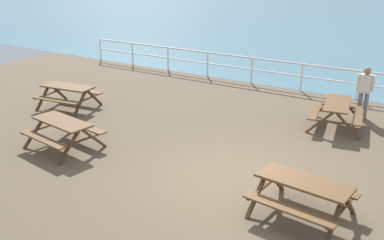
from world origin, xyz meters
TOP-DOWN VIEW (x-y plane):
  - ground_plane at (0.00, 0.00)m, footprint 30.00×24.00m
  - seaward_railing at (-0.00, 7.75)m, footprint 23.07×0.07m
  - picnic_table_near_right at (-7.09, 1.53)m, footprint 1.98×1.74m
  - picnic_table_mid_centre at (-4.65, -0.90)m, footprint 1.98×1.75m
  - picnic_table_far_left at (1.82, -0.72)m, footprint 1.94×1.70m
  - picnic_table_far_right at (1.12, 4.53)m, footprint 1.80×2.03m
  - visitor at (1.61, 5.80)m, footprint 0.53×0.25m

SIDE VIEW (x-z plane):
  - ground_plane at x=0.00m, z-range -0.20..0.00m
  - picnic_table_near_right at x=-7.09m, z-range 0.19..0.98m
  - picnic_table_mid_centre at x=-4.65m, z-range 0.19..0.98m
  - picnic_table_far_left at x=1.82m, z-range 0.19..0.98m
  - picnic_table_far_right at x=1.12m, z-range 0.19..0.98m
  - seaward_railing at x=0.00m, z-range 0.22..1.30m
  - visitor at x=1.61m, z-range 0.12..1.78m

